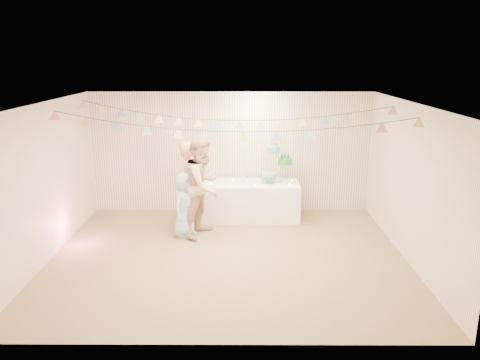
{
  "coord_description": "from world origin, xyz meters",
  "views": [
    {
      "loc": [
        0.24,
        -7.36,
        3.33
      ],
      "look_at": [
        0.2,
        0.8,
        1.15
      ],
      "focal_mm": 35.0,
      "sensor_mm": 36.0,
      "label": 1
    }
  ],
  "objects_px": {
    "person_adult_b": "(203,186)",
    "person_child": "(185,205)",
    "cake_stand": "(276,165)",
    "person_adult_a": "(191,185)",
    "table": "(249,201)"
  },
  "relations": [
    {
      "from": "person_adult_a",
      "to": "person_child",
      "type": "height_order",
      "value": "person_adult_a"
    },
    {
      "from": "cake_stand",
      "to": "person_child",
      "type": "relative_size",
      "value": 0.64
    },
    {
      "from": "person_child",
      "to": "person_adult_a",
      "type": "bearing_deg",
      "value": 17.43
    },
    {
      "from": "cake_stand",
      "to": "person_adult_a",
      "type": "height_order",
      "value": "person_adult_a"
    },
    {
      "from": "table",
      "to": "person_adult_b",
      "type": "distance_m",
      "value": 1.4
    },
    {
      "from": "person_adult_a",
      "to": "person_adult_b",
      "type": "xyz_separation_m",
      "value": [
        0.27,
        -0.41,
        0.1
      ]
    },
    {
      "from": "cake_stand",
      "to": "person_adult_b",
      "type": "height_order",
      "value": "person_adult_b"
    },
    {
      "from": "table",
      "to": "person_adult_a",
      "type": "xyz_separation_m",
      "value": [
        -1.16,
        -0.5,
        0.48
      ]
    },
    {
      "from": "cake_stand",
      "to": "person_child",
      "type": "distance_m",
      "value": 2.14
    },
    {
      "from": "person_adult_a",
      "to": "person_child",
      "type": "distance_m",
      "value": 0.57
    },
    {
      "from": "cake_stand",
      "to": "person_child",
      "type": "bearing_deg",
      "value": -149.38
    },
    {
      "from": "table",
      "to": "cake_stand",
      "type": "xyz_separation_m",
      "value": [
        0.55,
        0.05,
        0.76
      ]
    },
    {
      "from": "person_adult_b",
      "to": "person_adult_a",
      "type": "bearing_deg",
      "value": 57.84
    },
    {
      "from": "person_adult_b",
      "to": "person_child",
      "type": "bearing_deg",
      "value": 129.72
    },
    {
      "from": "person_adult_a",
      "to": "person_adult_b",
      "type": "bearing_deg",
      "value": -138.86
    }
  ]
}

